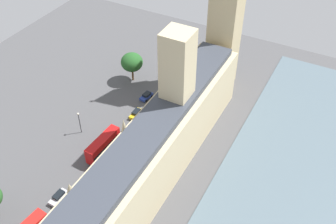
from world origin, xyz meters
TOP-DOWN VIEW (x-y plane):
  - ground_plane at (0.00, 0.00)m, footprint 146.95×146.95m
  - parliament_building at (-1.99, -1.11)m, footprint 10.95×76.95m
  - car_blue_far_end at (13.98, -26.71)m, footprint 2.32×4.34m
  - car_yellow_cab_kerbside at (12.69, -18.93)m, footprint 1.86×4.44m
  - double_decker_bus_midblock at (12.51, -3.79)m, footprint 3.05×10.61m
  - car_silver_under_trees at (13.14, 12.29)m, footprint 2.04×4.62m
  - pedestrian_leading at (6.28, -13.48)m, footprint 0.67×0.60m
  - pedestrian_by_river_gate at (6.73, -20.57)m, footprint 0.58×0.65m
  - pedestrian_trailing at (5.84, 8.34)m, footprint 0.53×0.62m
  - plane_tree_near_tower at (22.07, -32.51)m, footprint 6.43×6.43m
  - street_lamp_slot_10 at (21.78, -6.90)m, footprint 0.56×0.56m

SIDE VIEW (x-z plane):
  - ground_plane at x=0.00m, z-range 0.00..0.00m
  - pedestrian_by_river_gate at x=6.73m, z-range -0.08..1.46m
  - pedestrian_trailing at x=5.84m, z-range -0.08..1.48m
  - pedestrian_leading at x=6.28m, z-range -0.08..1.53m
  - car_blue_far_end at x=13.98m, z-range 0.02..1.76m
  - car_yellow_cab_kerbside at x=12.69m, z-range 0.02..1.76m
  - car_silver_under_trees at x=13.14m, z-range 0.02..1.76m
  - double_decker_bus_midblock at x=12.51m, z-range 0.26..5.01m
  - street_lamp_slot_10 at x=21.78m, z-range 1.28..7.87m
  - plane_tree_near_tower at x=22.07m, z-range 1.79..10.88m
  - parliament_building at x=-1.99m, z-range -7.30..24.75m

